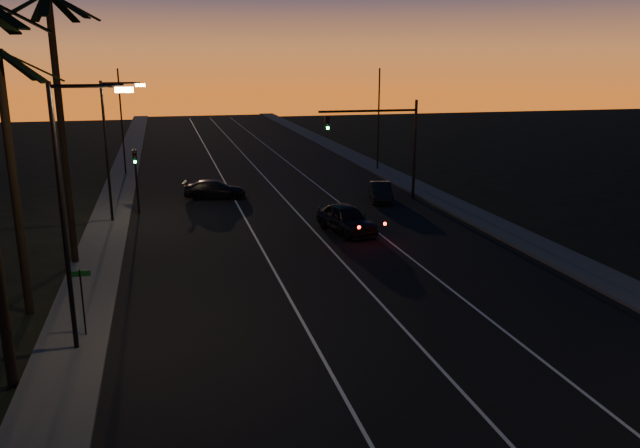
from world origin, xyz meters
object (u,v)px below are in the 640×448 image
object	(u,v)px
lead_car	(346,219)
right_car	(381,192)
signal_mast	(383,133)
cross_car	(215,189)

from	to	relation	value
lead_car	right_car	size ratio (longest dim) A/B	1.32
lead_car	right_car	world-z (taller)	lead_car
right_car	signal_mast	bearing A→B (deg)	47.67
lead_car	right_car	distance (m)	8.78
signal_mast	right_car	distance (m)	4.12
signal_mast	right_car	size ratio (longest dim) A/B	1.69
right_car	cross_car	xyz separation A→B (m)	(-11.25, 3.74, -0.01)
signal_mast	right_car	bearing A→B (deg)	-132.33
signal_mast	cross_car	world-z (taller)	signal_mast
signal_mast	lead_car	bearing A→B (deg)	-122.81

